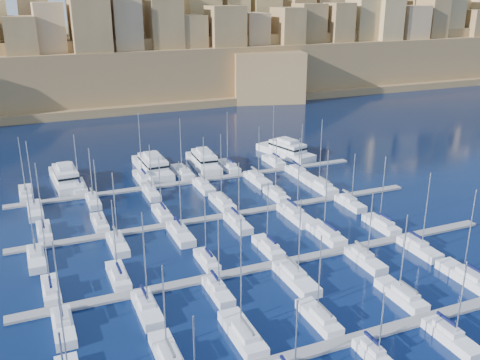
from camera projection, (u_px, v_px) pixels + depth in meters
name	position (u px, v px, depth m)	size (l,w,h in m)	color
ground	(250.00, 236.00, 98.62)	(600.00, 600.00, 0.00)	black
pontoon_near	(356.00, 338.00, 69.04)	(84.00, 2.00, 0.40)	slate
pontoon_mid_near	(279.00, 263.00, 88.14)	(84.00, 2.00, 0.40)	slate
pontoon_mid_far	(229.00, 215.00, 107.24)	(84.00, 2.00, 0.40)	slate
pontoon_far	(195.00, 181.00, 126.34)	(84.00, 2.00, 0.40)	slate
sailboat_1	(168.00, 356.00, 64.93)	(2.74, 9.12, 13.11)	silver
sailboat_2	(243.00, 334.00, 69.07)	(3.04, 10.13, 16.98)	silver
sailboat_3	(319.00, 318.00, 72.52)	(2.61, 8.69, 13.11)	silver
sailboat_4	(401.00, 295.00, 77.92)	(2.77, 9.25, 13.53)	silver
sailboat_5	(466.00, 276.00, 82.97)	(3.03, 10.09, 15.24)	silver
sailboat_9	(376.00, 357.00, 64.85)	(2.16, 7.19, 10.13)	silver
sailboat_10	(451.00, 338.00, 68.36)	(2.59, 8.62, 12.19)	silver
sailboat_12	(51.00, 290.00, 79.26)	(2.44, 8.15, 12.42)	silver
sailboat_13	(118.00, 276.00, 83.14)	(2.59, 8.63, 13.58)	silver
sailboat_14	(207.00, 260.00, 88.02)	(2.27, 7.57, 11.77)	silver
sailboat_15	(268.00, 247.00, 92.58)	(2.53, 8.42, 12.84)	silver
sailboat_16	(326.00, 233.00, 97.70)	(3.03, 10.09, 16.77)	silver
sailboat_17	(381.00, 224.00, 101.58)	(2.65, 8.85, 14.35)	silver
sailboat_18	(63.00, 326.00, 70.62)	(2.64, 8.79, 13.77)	silver
sailboat_19	(147.00, 308.00, 74.58)	(2.76, 9.19, 15.83)	silver
sailboat_20	(218.00, 291.00, 79.04)	(2.42, 8.07, 12.95)	silver
sailboat_21	(296.00, 278.00, 82.53)	(3.16, 10.54, 14.34)	silver
sailboat_22	(365.00, 259.00, 88.28)	(2.62, 8.74, 12.92)	silver
sailboat_23	(419.00, 248.00, 92.22)	(2.71, 9.02, 14.89)	silver
sailboat_24	(44.00, 231.00, 98.62)	(2.50, 8.34, 14.13)	silver
sailboat_25	(100.00, 223.00, 102.30)	(2.47, 8.23, 13.56)	silver
sailboat_26	(162.00, 213.00, 106.78)	(2.45, 8.15, 12.73)	silver
sailboat_27	(222.00, 202.00, 112.15)	(2.81, 9.38, 15.64)	silver
sailboat_28	(276.00, 195.00, 116.42)	(2.59, 8.63, 13.38)	silver
sailboat_29	(320.00, 186.00, 121.59)	(3.20, 10.67, 16.38)	silver
sailboat_30	(36.00, 258.00, 88.80)	(2.73, 9.10, 13.86)	silver
sailboat_31	(117.00, 244.00, 93.78)	(2.70, 9.00, 14.39)	silver
sailboat_32	(181.00, 233.00, 97.72)	(2.89, 9.63, 15.02)	silver
sailboat_33	(238.00, 223.00, 102.29)	(2.66, 8.86, 13.26)	silver
sailboat_34	(295.00, 215.00, 105.95)	(3.20, 10.66, 16.89)	silver
sailboat_35	(350.00, 203.00, 111.90)	(2.54, 8.46, 11.96)	silver
sailboat_36	(26.00, 193.00, 117.25)	(2.76, 9.20, 13.67)	silver
sailboat_37	(79.00, 186.00, 121.45)	(2.77, 9.24, 13.04)	silver
sailboat_38	(143.00, 178.00, 127.04)	(2.90, 9.68, 16.67)	silver
sailboat_39	(182.00, 172.00, 131.00)	(3.11, 10.37, 14.37)	silver
sailboat_40	(228.00, 166.00, 135.26)	(2.99, 9.96, 14.95)	silver
sailboat_41	(274.00, 161.00, 139.48)	(2.70, 9.00, 15.58)	silver
sailboat_42	(35.00, 210.00, 108.10)	(2.84, 9.47, 15.70)	silver
sailboat_43	(93.00, 201.00, 113.01)	(2.40, 7.99, 12.76)	silver
sailboat_44	(151.00, 193.00, 117.55)	(2.46, 8.18, 12.14)	silver
sailboat_45	(204.00, 186.00, 121.62)	(2.70, 8.99, 12.71)	silver
sailboat_46	(257.00, 179.00, 126.09)	(2.99, 9.96, 13.96)	silver
sailboat_47	(299.00, 173.00, 130.24)	(2.98, 9.94, 13.49)	silver
motor_yacht_a	(66.00, 177.00, 124.33)	(6.27, 18.35, 5.25)	silver
motor_yacht_b	(153.00, 166.00, 132.60)	(6.16, 19.66, 5.25)	silver
motor_yacht_c	(204.00, 161.00, 136.36)	(6.18, 17.38, 5.25)	silver
motor_yacht_d	(286.00, 150.00, 145.83)	(10.00, 19.37, 5.25)	silver
fortified_city	(102.00, 61.00, 228.45)	(460.00, 108.95, 59.52)	brown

